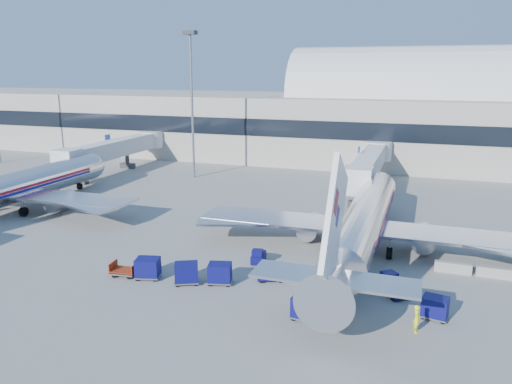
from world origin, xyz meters
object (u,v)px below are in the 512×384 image
at_px(jetbridge_mid, 119,148).
at_px(cart_solo_near, 306,307).
at_px(mast_west, 191,83).
at_px(barrier_near, 453,268).
at_px(cart_open_red, 125,271).
at_px(cart_train_a, 220,273).
at_px(barrier_mid, 495,273).
at_px(airliner_main, 363,223).
at_px(ramp_worker, 417,319).
at_px(jetbridge_near, 370,163).
at_px(tug_right, 392,285).
at_px(tug_lead, 270,273).
at_px(tug_left, 258,256).
at_px(cart_solo_far, 435,307).
at_px(cart_train_c, 148,268).
at_px(airliner_mid, 10,189).
at_px(cart_train_b, 186,273).

bearing_deg(jetbridge_mid, cart_solo_near, -43.94).
distance_m(mast_west, cart_solo_near, 50.82).
distance_m(barrier_near, cart_solo_near, 15.67).
relative_size(cart_solo_near, cart_open_red, 0.87).
bearing_deg(cart_train_a, barrier_mid, 7.45).
height_order(airliner_main, ramp_worker, airliner_main).
relative_size(jetbridge_near, tug_right, 9.97).
height_order(jetbridge_mid, tug_lead, jetbridge_mid).
bearing_deg(ramp_worker, airliner_main, 14.31).
bearing_deg(airliner_main, jetbridge_mid, 149.36).
relative_size(mast_west, tug_left, 10.27).
xyz_separation_m(cart_train_a, cart_solo_far, (16.42, -0.49, -0.06)).
distance_m(airliner_main, ramp_worker, 15.02).
relative_size(airliner_main, barrier_mid, 12.42).
distance_m(tug_left, cart_train_c, 9.78).
bearing_deg(airliner_main, airliner_mid, 180.00).
height_order(barrier_mid, cart_solo_far, cart_solo_far).
bearing_deg(tug_left, airliner_mid, 73.46).
bearing_deg(ramp_worker, tug_lead, 61.13).
relative_size(jetbridge_mid, barrier_near, 9.17).
relative_size(jetbridge_mid, tug_left, 12.50).
relative_size(barrier_near, tug_lead, 1.21).
distance_m(airliner_main, mast_west, 41.12).
bearing_deg(cart_train_b, cart_train_a, -7.40).
distance_m(jetbridge_mid, ramp_worker, 64.02).
height_order(airliner_mid, cart_train_a, airliner_mid).
bearing_deg(jetbridge_mid, jetbridge_near, 0.00).
distance_m(cart_train_a, cart_train_c, 6.13).
xyz_separation_m(mast_west, tug_right, (33.41, -34.08, -14.04)).
bearing_deg(tug_left, cart_solo_far, -117.70).
bearing_deg(tug_right, barrier_near, 102.91).
relative_size(barrier_mid, cart_solo_far, 1.48).
relative_size(cart_solo_near, ramp_worker, 1.05).
bearing_deg(cart_solo_far, jetbridge_near, 114.49).
bearing_deg(cart_train_a, airliner_mid, 146.48).
height_order(jetbridge_near, cart_train_b, jetbridge_near).
xyz_separation_m(tug_left, cart_train_c, (-7.53, -6.22, 0.31)).
bearing_deg(tug_left, mast_west, 27.85).
distance_m(barrier_near, tug_right, 7.62).
height_order(airliner_main, jetbridge_near, airliner_main).
distance_m(airliner_main, cart_open_red, 21.99).
distance_m(tug_right, tug_left, 12.16).
relative_size(cart_train_c, ramp_worker, 1.21).
bearing_deg(jetbridge_mid, airliner_mid, -84.78).
xyz_separation_m(airliner_main, jetbridge_mid, (-44.40, 26.30, 1.00)).
distance_m(jetbridge_near, barrier_near, 30.82).
xyz_separation_m(cart_train_a, cart_solo_near, (7.93, -3.51, -0.02)).
relative_size(barrier_near, cart_solo_near, 1.50).
distance_m(tug_right, cart_open_red, 21.81).
bearing_deg(cart_open_red, cart_train_c, -0.86).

